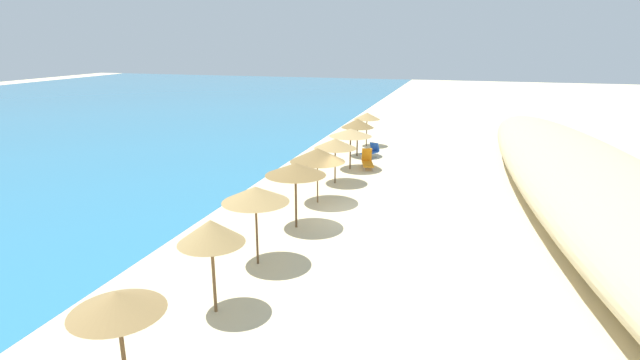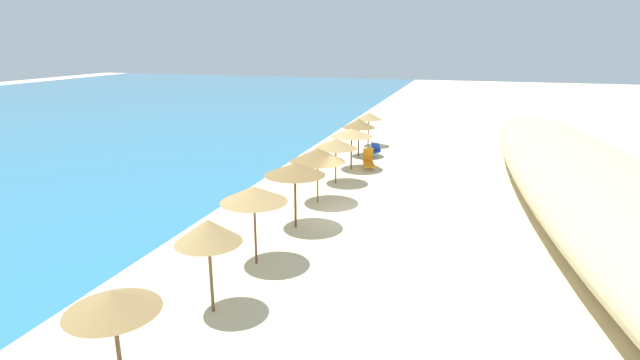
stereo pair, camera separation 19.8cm
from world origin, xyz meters
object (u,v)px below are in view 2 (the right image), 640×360
object	(u,v)px
beach_umbrella_1	(112,302)
beach_umbrella_4	(295,169)
beach_umbrella_5	(318,155)
beach_umbrella_9	(369,116)
lounge_chair_0	(372,151)
beach_umbrella_3	(254,194)
lounge_chair_1	(369,161)
beach_umbrella_8	(359,123)
beach_umbrella_2	(208,231)
beach_umbrella_6	(336,144)
beach_umbrella_7	(352,133)

from	to	relation	value
beach_umbrella_1	beach_umbrella_4	size ratio (longest dim) A/B	0.90
beach_umbrella_5	beach_umbrella_9	distance (m)	13.84
beach_umbrella_9	lounge_chair_0	world-z (taller)	beach_umbrella_9
beach_umbrella_3	lounge_chair_0	size ratio (longest dim) A/B	1.88
lounge_chair_0	lounge_chair_1	world-z (taller)	lounge_chair_1
beach_umbrella_8	lounge_chair_1	xyz separation A→B (m)	(-2.91, -1.30, -1.84)
beach_umbrella_1	beach_umbrella_3	world-z (taller)	beach_umbrella_3
beach_umbrella_3	lounge_chair_1	size ratio (longest dim) A/B	1.58
lounge_chair_0	beach_umbrella_2	bearing A→B (deg)	111.09
beach_umbrella_8	beach_umbrella_9	xyz separation A→B (m)	(3.44, 0.04, -0.01)
beach_umbrella_9	beach_umbrella_8	bearing A→B (deg)	-179.32
beach_umbrella_1	beach_umbrella_3	xyz separation A→B (m)	(7.01, -0.14, 0.30)
beach_umbrella_6	lounge_chair_1	distance (m)	4.48
beach_umbrella_1	beach_umbrella_2	xyz separation A→B (m)	(3.69, -0.25, 0.23)
beach_umbrella_5	beach_umbrella_1	bearing A→B (deg)	179.19
beach_umbrella_2	beach_umbrella_5	bearing A→B (deg)	0.26
beach_umbrella_2	beach_umbrella_8	world-z (taller)	beach_umbrella_2
beach_umbrella_3	beach_umbrella_7	distance (m)	13.94
beach_umbrella_6	beach_umbrella_8	bearing A→B (deg)	2.19
beach_umbrella_4	beach_umbrella_9	distance (m)	17.26
beach_umbrella_6	beach_umbrella_9	distance (m)	10.31
beach_umbrella_3	beach_umbrella_4	xyz separation A→B (m)	(3.75, -0.14, -0.04)
beach_umbrella_2	beach_umbrella_6	bearing A→B (deg)	0.41
beach_umbrella_3	beach_umbrella_6	distance (m)	10.70
beach_umbrella_3	beach_umbrella_5	size ratio (longest dim) A/B	1.06
beach_umbrella_1	lounge_chair_1	world-z (taller)	beach_umbrella_1
beach_umbrella_1	lounge_chair_0	distance (m)	24.39
beach_umbrella_6	lounge_chair_1	bearing A→B (deg)	-14.71
beach_umbrella_9	lounge_chair_1	bearing A→B (deg)	-168.08
beach_umbrella_1	beach_umbrella_8	size ratio (longest dim) A/B	0.98
lounge_chair_0	lounge_chair_1	size ratio (longest dim) A/B	0.84
beach_umbrella_5	beach_umbrella_7	size ratio (longest dim) A/B	1.05
beach_umbrella_3	beach_umbrella_7	bearing A→B (deg)	-0.42
beach_umbrella_7	beach_umbrella_9	world-z (taller)	beach_umbrella_7
beach_umbrella_1	beach_umbrella_3	bearing A→B (deg)	-1.16
beach_umbrella_9	lounge_chair_1	size ratio (longest dim) A/B	1.38
beach_umbrella_4	beach_umbrella_6	distance (m)	6.95
beach_umbrella_1	beach_umbrella_5	xyz separation A→B (m)	(14.18, -0.20, 0.11)
beach_umbrella_7	beach_umbrella_8	distance (m)	3.63
lounge_chair_1	beach_umbrella_9	bearing A→B (deg)	-94.46
lounge_chair_0	beach_umbrella_9	bearing A→B (deg)	-51.05
beach_umbrella_6	lounge_chair_0	xyz separation A→B (m)	(6.60, -0.76, -1.78)
beach_umbrella_6	lounge_chair_1	world-z (taller)	beach_umbrella_6
beach_umbrella_8	beach_umbrella_1	bearing A→B (deg)	-179.73
beach_umbrella_5	lounge_chair_1	bearing A→B (deg)	-7.50
beach_umbrella_2	lounge_chair_1	size ratio (longest dim) A/B	1.58
beach_umbrella_7	beach_umbrella_4	bearing A→B (deg)	-179.77
beach_umbrella_1	beach_umbrella_6	bearing A→B (deg)	-0.48
beach_umbrella_4	lounge_chair_1	xyz separation A→B (m)	(10.89, -0.90, -2.13)
beach_umbrella_2	beach_umbrella_9	size ratio (longest dim) A/B	1.14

